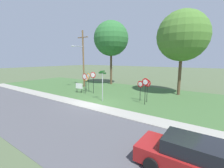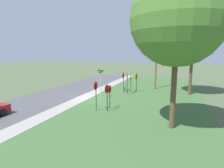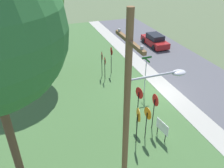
{
  "view_description": "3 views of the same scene",
  "coord_description": "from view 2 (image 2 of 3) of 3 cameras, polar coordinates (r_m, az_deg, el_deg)",
  "views": [
    {
      "loc": [
        9.89,
        -10.93,
        4.38
      ],
      "look_at": [
        -0.43,
        3.77,
        1.46
      ],
      "focal_mm": 24.29,
      "sensor_mm": 36.0,
      "label": 1
    },
    {
      "loc": [
        18.61,
        9.05,
        5.03
      ],
      "look_at": [
        0.15,
        2.54,
        1.76
      ],
      "focal_mm": 29.6,
      "sensor_mm": 36.0,
      "label": 2
    },
    {
      "loc": [
        -13.99,
        9.12,
        10.23
      ],
      "look_at": [
        0.81,
        3.74,
        1.02
      ],
      "focal_mm": 37.4,
      "sensor_mm": 36.0,
      "label": 3
    }
  ],
  "objects": [
    {
      "name": "stop_sign_far_left",
      "position": [
        24.03,
        7.53,
        1.77
      ],
      "size": [
        0.79,
        0.18,
        2.46
      ],
      "rotation": [
        0.0,
        0.0,
        -0.2
      ],
      "color": "black",
      "rests_on": "grass_median"
    },
    {
      "name": "yield_sign_near_right",
      "position": [
        15.85,
        -1.62,
        -2.29
      ],
      "size": [
        0.75,
        0.15,
        2.36
      ],
      "rotation": [
        0.0,
        0.0,
        -0.16
      ],
      "color": "black",
      "rests_on": "grass_median"
    },
    {
      "name": "oak_tree_right",
      "position": [
        12.71,
        19.57,
        18.26
      ],
      "size": [
        5.91,
        5.91,
        10.01
      ],
      "color": "brown",
      "rests_on": "grass_median"
    },
    {
      "name": "stop_sign_near_left",
      "position": [
        23.59,
        3.51,
        1.92
      ],
      "size": [
        0.77,
        0.1,
        2.58
      ],
      "rotation": [
        0.0,
        0.0,
        -0.04
      ],
      "color": "black",
      "rests_on": "grass_median"
    },
    {
      "name": "road_asphalt",
      "position": [
        23.74,
        -16.85,
        -3.15
      ],
      "size": [
        44.0,
        6.4,
        0.01
      ],
      "primitive_type": "cube",
      "color": "#4C4C51",
      "rests_on": "ground_plane"
    },
    {
      "name": "grass_median",
      "position": [
        19.52,
        9.82,
        -5.53
      ],
      "size": [
        44.0,
        12.0,
        0.04
      ],
      "primitive_type": "cube",
      "color": "#3D6033",
      "rests_on": "ground_plane"
    },
    {
      "name": "stop_sign_near_right",
      "position": [
        24.02,
        5.79,
        1.36
      ],
      "size": [
        0.75,
        0.11,
        2.23
      ],
      "rotation": [
        0.0,
        0.0,
        0.07
      ],
      "color": "black",
      "rests_on": "grass_median"
    },
    {
      "name": "utility_pole",
      "position": [
        26.48,
        13.18,
        8.65
      ],
      "size": [
        2.1,
        2.44,
        8.74
      ],
      "color": "brown",
      "rests_on": "grass_median"
    },
    {
      "name": "yield_sign_near_left",
      "position": [
        16.57,
        -0.8,
        -2.33
      ],
      "size": [
        0.7,
        0.14,
        2.16
      ],
      "rotation": [
        0.0,
        0.0,
        -0.15
      ],
      "color": "black",
      "rests_on": "grass_median"
    },
    {
      "name": "stop_sign_far_center",
      "position": [
        22.63,
        4.69,
        1.92
      ],
      "size": [
        0.75,
        0.15,
        2.76
      ],
      "rotation": [
        0.0,
        0.0,
        0.17
      ],
      "color": "black",
      "rests_on": "grass_median"
    },
    {
      "name": "notice_board",
      "position": [
        24.72,
        4.0,
        -0.22
      ],
      "size": [
        1.1,
        0.17,
        1.25
      ],
      "rotation": [
        0.0,
        0.0,
        0.12
      ],
      "color": "black",
      "rests_on": "grass_median"
    },
    {
      "name": "ground_plane",
      "position": [
        21.3,
        -6.34,
        -4.24
      ],
      "size": [
        160.0,
        160.0,
        0.0
      ],
      "primitive_type": "plane",
      "color": "#4C5B3D"
    },
    {
      "name": "street_name_post",
      "position": [
        20.31,
        -3.49,
        0.68
      ],
      "size": [
        0.96,
        0.82,
        3.2
      ],
      "rotation": [
        0.0,
        0.0,
        0.01
      ],
      "color": "#9EA0A8",
      "rests_on": "grass_median"
    },
    {
      "name": "oak_tree_left",
      "position": [
        24.28,
        23.98,
        15.35
      ],
      "size": [
        5.83,
        5.83,
        10.74
      ],
      "color": "brown",
      "rests_on": "grass_median"
    },
    {
      "name": "yield_sign_far_left",
      "position": [
        16.01,
        -5.08,
        -1.57
      ],
      "size": [
        0.73,
        0.11,
        2.58
      ],
      "rotation": [
        0.0,
        0.0,
        -0.05
      ],
      "color": "black",
      "rests_on": "grass_median"
    },
    {
      "name": "sidewalk_strip",
      "position": [
        21.65,
        -8.25,
        -3.97
      ],
      "size": [
        44.0,
        1.6,
        0.06
      ],
      "primitive_type": "cube",
      "color": "#99968C",
      "rests_on": "ground_plane"
    }
  ]
}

